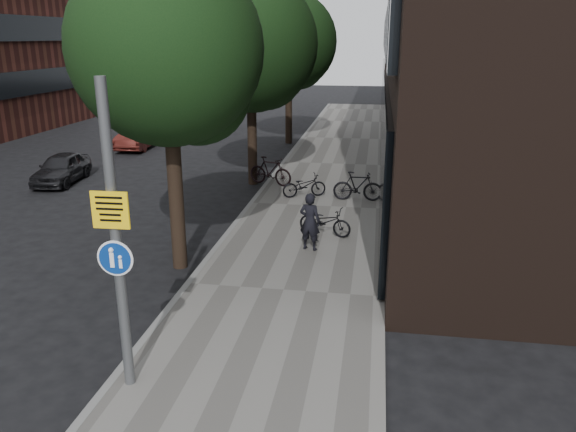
% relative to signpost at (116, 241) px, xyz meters
% --- Properties ---
extents(ground, '(120.00, 120.00, 0.00)m').
position_rel_signpost_xyz_m(ground, '(1.66, 0.58, -2.61)').
color(ground, black).
rests_on(ground, ground).
extents(sidewalk, '(4.50, 60.00, 0.12)m').
position_rel_signpost_xyz_m(sidewalk, '(1.91, 10.58, -2.55)').
color(sidewalk, slate).
rests_on(sidewalk, ground).
extents(curb_edge, '(0.15, 60.00, 0.13)m').
position_rel_signpost_xyz_m(curb_edge, '(-0.34, 10.58, -2.54)').
color(curb_edge, slate).
rests_on(curb_edge, ground).
extents(street_tree_near, '(4.40, 4.40, 7.50)m').
position_rel_signpost_xyz_m(street_tree_near, '(-0.87, 5.22, 2.50)').
color(street_tree_near, black).
rests_on(street_tree_near, ground).
extents(street_tree_mid, '(5.00, 5.00, 7.80)m').
position_rel_signpost_xyz_m(street_tree_mid, '(-0.87, 13.72, 2.51)').
color(street_tree_mid, black).
rests_on(street_tree_mid, ground).
extents(street_tree_far, '(5.00, 5.00, 7.80)m').
position_rel_signpost_xyz_m(street_tree_far, '(-0.87, 22.72, 2.51)').
color(street_tree_far, black).
rests_on(street_tree_far, ground).
extents(signpost, '(0.57, 0.16, 4.92)m').
position_rel_signpost_xyz_m(signpost, '(0.00, 0.00, 0.00)').
color(signpost, '#595B5E').
rests_on(signpost, sidewalk).
extents(pedestrian, '(0.64, 0.50, 1.56)m').
position_rel_signpost_xyz_m(pedestrian, '(2.18, 6.50, -1.70)').
color(pedestrian, black).
rests_on(pedestrian, sidewalk).
extents(parked_bike_facade_near, '(1.66, 0.98, 0.82)m').
position_rel_signpost_xyz_m(parked_bike_facade_near, '(2.48, 7.71, -2.07)').
color(parked_bike_facade_near, black).
rests_on(parked_bike_facade_near, sidewalk).
extents(parked_bike_facade_far, '(1.70, 0.50, 1.02)m').
position_rel_signpost_xyz_m(parked_bike_facade_far, '(3.25, 11.43, -1.98)').
color(parked_bike_facade_far, black).
rests_on(parked_bike_facade_far, sidewalk).
extents(parked_bike_curb_near, '(1.66, 1.12, 0.83)m').
position_rel_signpost_xyz_m(parked_bike_curb_near, '(1.36, 11.60, -2.07)').
color(parked_bike_curb_near, black).
rests_on(parked_bike_curb_near, sidewalk).
extents(parked_bike_curb_far, '(1.88, 1.09, 1.09)m').
position_rel_signpost_xyz_m(parked_bike_curb_far, '(-0.14, 13.06, -1.94)').
color(parked_bike_curb_far, black).
rests_on(parked_bike_curb_far, sidewalk).
extents(parked_car_near, '(1.76, 3.55, 1.16)m').
position_rel_signpost_xyz_m(parked_car_near, '(-8.48, 12.58, -2.02)').
color(parked_car_near, black).
rests_on(parked_car_near, ground).
extents(parked_car_mid, '(1.54, 4.01, 1.30)m').
position_rel_signpost_xyz_m(parked_car_mid, '(-8.36, 19.97, -1.95)').
color(parked_car_mid, maroon).
rests_on(parked_car_mid, ground).
extents(parked_car_far, '(2.41, 4.73, 1.31)m').
position_rel_signpost_xyz_m(parked_car_far, '(-6.82, 27.25, -1.95)').
color(parked_car_far, black).
rests_on(parked_car_far, ground).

